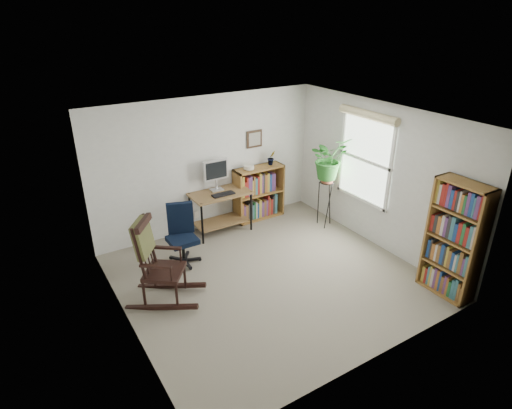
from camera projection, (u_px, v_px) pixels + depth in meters
floor at (270, 277)px, 6.44m from camera, size 4.20×4.00×0.00m
ceiling at (272, 119)px, 5.44m from camera, size 4.20×4.00×0.00m
wall_back at (208, 164)px, 7.49m from camera, size 4.20×0.00×2.40m
wall_front at (378, 274)px, 4.40m from camera, size 4.20×0.00×2.40m
wall_left at (120, 245)px, 4.94m from camera, size 0.00×4.00×2.40m
wall_right at (379, 177)px, 6.95m from camera, size 0.00×4.00×2.40m
window at (365, 160)px, 7.08m from camera, size 0.12×1.20×1.50m
desk at (221, 212)px, 7.63m from camera, size 1.05×0.58×0.75m
monitor at (216, 175)px, 7.47m from camera, size 0.46×0.16×0.56m
keyboard at (223, 194)px, 7.38m from camera, size 0.40×0.15×0.02m
office_chair at (182, 236)px, 6.61m from camera, size 0.67×0.67×0.98m
rocking_chair at (163, 261)px, 5.71m from camera, size 1.23×1.16×1.23m
low_bookshelf at (259, 193)px, 8.09m from camera, size 0.97×0.32×1.02m
tall_bookshelf at (454, 240)px, 5.78m from camera, size 0.31×0.73×1.68m
plant_stand at (326, 200)px, 7.79m from camera, size 0.35×0.35×1.01m
spider_plant at (330, 138)px, 7.30m from camera, size 1.69×1.88×1.47m
potted_plant_small at (271, 162)px, 7.99m from camera, size 0.13×0.24×0.11m
framed_picture at (255, 139)px, 7.78m from camera, size 0.32×0.04×0.32m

